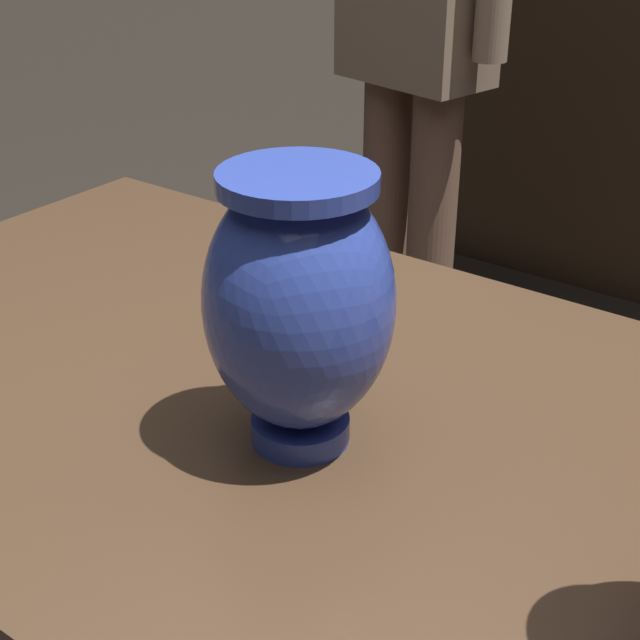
{
  "coord_description": "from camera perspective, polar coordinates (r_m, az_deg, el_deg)",
  "views": [
    {
      "loc": [
        0.38,
        -0.54,
        1.24
      ],
      "look_at": [
        -0.0,
        -0.02,
        0.9
      ],
      "focal_mm": 52.53,
      "sensor_mm": 36.0,
      "label": 1
    }
  ],
  "objects": [
    {
      "name": "vase_centerpiece",
      "position": [
        0.7,
        -1.29,
        1.06
      ],
      "size": [
        0.15,
        0.15,
        0.23
      ],
      "color": "#2D429E",
      "rests_on": "display_plinth"
    },
    {
      "name": "visitor_near_left",
      "position": [
        2.07,
        5.94,
        18.06
      ],
      "size": [
        0.46,
        0.24,
        1.53
      ],
      "rotation": [
        0.0,
        0.0,
        2.93
      ],
      "color": "brown",
      "rests_on": "ground_plane"
    }
  ]
}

